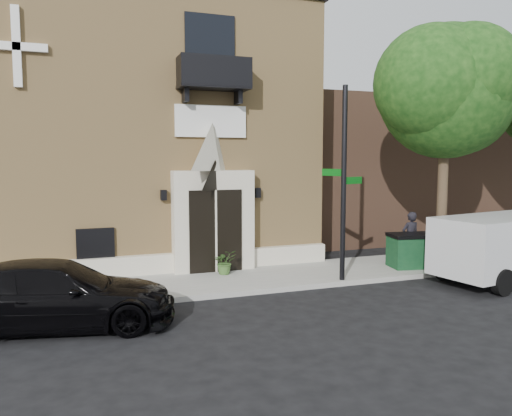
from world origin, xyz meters
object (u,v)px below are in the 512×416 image
at_px(fire_hydrant, 430,256).
at_px(pedestrian_near, 410,238).
at_px(street_sign, 344,183).
at_px(dumpster, 415,250).
at_px(black_sedan, 56,295).
at_px(cargo_van, 511,244).

bearing_deg(fire_hydrant, pedestrian_near, 98.54).
height_order(street_sign, dumpster, street_sign).
relative_size(black_sedan, fire_hydrant, 6.42).
distance_m(street_sign, dumpster, 3.94).
relative_size(street_sign, dumpster, 3.08).
bearing_deg(street_sign, dumpster, -8.23).
height_order(black_sedan, pedestrian_near, pedestrian_near).
distance_m(black_sedan, street_sign, 8.24).
xyz_separation_m(black_sedan, cargo_van, (12.91, -0.13, 0.38)).
distance_m(cargo_van, dumpster, 2.84).
height_order(cargo_van, fire_hydrant, cargo_van).
distance_m(street_sign, fire_hydrant, 4.26).
xyz_separation_m(street_sign, dumpster, (3.13, 0.69, -2.29)).
relative_size(black_sedan, cargo_van, 0.99).
height_order(cargo_van, dumpster, cargo_van).
distance_m(black_sedan, pedestrian_near, 11.42).
relative_size(cargo_van, street_sign, 0.92).
xyz_separation_m(cargo_van, street_sign, (-5.08, 1.34, 1.88)).
distance_m(dumpster, pedestrian_near, 0.65).
distance_m(black_sedan, cargo_van, 12.92).
xyz_separation_m(cargo_van, pedestrian_near, (-1.76, 2.56, -0.09)).
bearing_deg(dumpster, cargo_van, -36.22).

